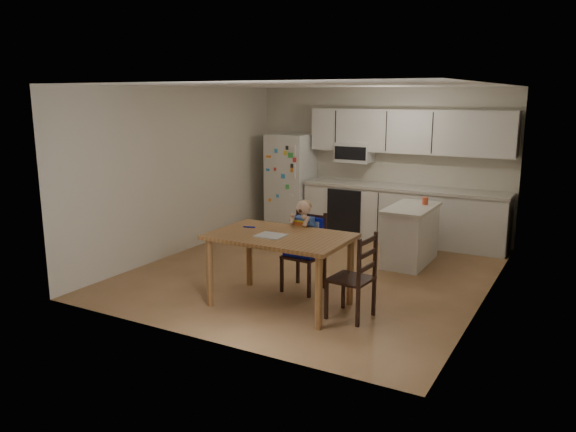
% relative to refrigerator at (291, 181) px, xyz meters
% --- Properties ---
extents(room, '(4.52, 5.01, 2.51)m').
position_rel_refrigerator_xyz_m(room, '(1.55, -1.67, 0.40)').
color(room, brown).
rests_on(room, ground).
extents(refrigerator, '(0.72, 0.70, 1.70)m').
position_rel_refrigerator_xyz_m(refrigerator, '(0.00, 0.00, 0.00)').
color(refrigerator, silver).
rests_on(refrigerator, ground).
extents(kitchen_run, '(3.37, 0.62, 2.15)m').
position_rel_refrigerator_xyz_m(kitchen_run, '(2.05, 0.09, 0.03)').
color(kitchen_run, silver).
rests_on(kitchen_run, ground).
extents(kitchen_island, '(0.59, 1.13, 0.83)m').
position_rel_refrigerator_xyz_m(kitchen_island, '(2.57, -1.10, -0.43)').
color(kitchen_island, silver).
rests_on(kitchen_island, ground).
extents(red_cup, '(0.09, 0.09, 0.11)m').
position_rel_refrigerator_xyz_m(red_cup, '(2.69, -0.86, 0.03)').
color(red_cup, '#DF522E').
rests_on(red_cup, kitchen_island).
extents(dining_table, '(1.56, 1.00, 0.84)m').
position_rel_refrigerator_xyz_m(dining_table, '(1.77, -3.45, -0.13)').
color(dining_table, brown).
rests_on(dining_table, ground).
extents(napkin, '(0.31, 0.27, 0.01)m').
position_rel_refrigerator_xyz_m(napkin, '(1.71, -3.56, -0.01)').
color(napkin, '#BABABF').
rests_on(napkin, dining_table).
extents(toddler_spoon, '(0.12, 0.06, 0.02)m').
position_rel_refrigerator_xyz_m(toddler_spoon, '(1.26, -3.34, -0.01)').
color(toddler_spoon, '#0C16B1').
rests_on(toddler_spoon, dining_table).
extents(chair_booster, '(0.45, 0.45, 1.14)m').
position_rel_refrigerator_xyz_m(chair_booster, '(1.77, -2.83, -0.16)').
color(chair_booster, black).
rests_on(chair_booster, ground).
extents(chair_side, '(0.46, 0.46, 0.95)m').
position_rel_refrigerator_xyz_m(chair_side, '(2.71, -3.41, -0.31)').
color(chair_side, black).
rests_on(chair_side, ground).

